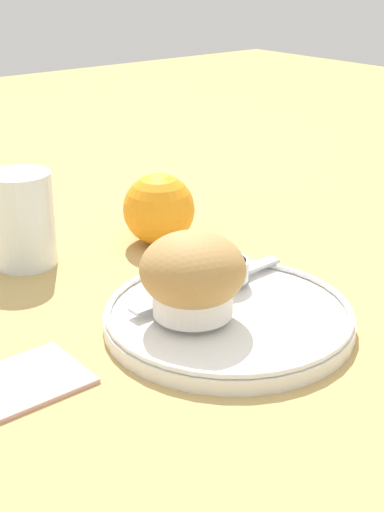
{
  "coord_description": "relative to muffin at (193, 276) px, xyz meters",
  "views": [
    {
      "loc": [
        -0.4,
        -0.45,
        0.33
      ],
      "look_at": [
        0.01,
        0.05,
        0.06
      ],
      "focal_mm": 50.0,
      "sensor_mm": 36.0,
      "label": 1
    }
  ],
  "objects": [
    {
      "name": "ground_plane",
      "position": [
        0.02,
        -0.01,
        -0.06
      ],
      "size": [
        3.0,
        3.0,
        0.0
      ],
      "primitive_type": "plane",
      "color": "tan"
    },
    {
      "name": "muffin",
      "position": [
        0.0,
        0.0,
        0.0
      ],
      "size": [
        0.1,
        0.1,
        0.08
      ],
      "color": "silver",
      "rests_on": "plate"
    },
    {
      "name": "butter_knife",
      "position": [
        0.05,
        0.04,
        -0.04
      ],
      "size": [
        0.19,
        0.02,
        0.0
      ],
      "rotation": [
        0.0,
        0.0,
        0.03
      ],
      "color": "#B7B7BC",
      "rests_on": "plate"
    },
    {
      "name": "cream_ramekin",
      "position": [
        0.07,
        0.04,
        -0.03
      ],
      "size": [
        0.05,
        0.05,
        0.02
      ],
      "color": "silver",
      "rests_on": "plate"
    },
    {
      "name": "plate",
      "position": [
        0.03,
        -0.01,
        -0.05
      ],
      "size": [
        0.24,
        0.24,
        0.02
      ],
      "color": "white",
      "rests_on": "ground_plane"
    },
    {
      "name": "orange_fruit",
      "position": [
        0.11,
        0.2,
        -0.01
      ],
      "size": [
        0.09,
        0.09,
        0.09
      ],
      "color": "orange",
      "rests_on": "ground_plane"
    },
    {
      "name": "juice_glass",
      "position": [
        -0.05,
        0.24,
        -0.0
      ],
      "size": [
        0.07,
        0.07,
        0.11
      ],
      "color": "silver",
      "rests_on": "ground_plane"
    },
    {
      "name": "berry_pair",
      "position": [
        0.0,
        0.03,
        -0.03
      ],
      "size": [
        0.03,
        0.02,
        0.02
      ],
      "color": "#4C194C",
      "rests_on": "plate"
    }
  ]
}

